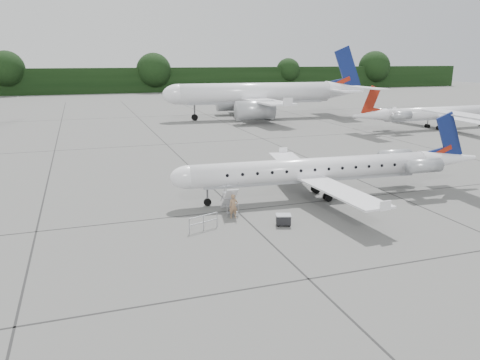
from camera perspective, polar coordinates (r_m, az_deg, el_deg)
name	(u,v)px	position (r m, az deg, el deg)	size (l,w,h in m)	color
ground	(313,212)	(34.86, 8.92, -3.89)	(320.00, 320.00, 0.00)	slate
treeline	(128,80)	(160.09, -13.49, 11.73)	(260.00, 4.00, 8.00)	black
main_regional_jet	(312,158)	(37.64, 8.81, 2.63)	(25.38, 18.28, 6.51)	white
airstair	(229,199)	(34.05, -1.30, -2.36)	(0.85, 2.13, 2.04)	white
passenger	(233,206)	(32.97, -0.80, -3.22)	(0.63, 0.41, 1.72)	#906D4E
safety_railing	(203,223)	(30.88, -4.47, -5.23)	(2.20, 0.08, 1.00)	#999BA2
baggage_cart	(283,220)	(31.79, 5.31, -4.82)	(0.95, 0.77, 0.83)	black
bg_narrowbody	(256,83)	(88.07, 1.92, 11.75)	(36.60, 26.35, 13.14)	white
bg_regional_right	(440,107)	(81.69, 23.19, 8.21)	(26.61, 19.16, 6.98)	white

